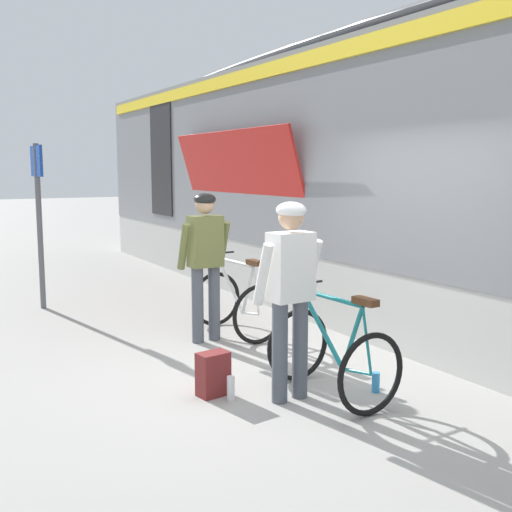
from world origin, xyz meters
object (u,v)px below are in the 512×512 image
(train_car, at_px, (491,175))
(water_bottle_by_the_backpack, at_px, (231,388))
(bicycle_near_teal, at_px, (332,354))
(bicycle_far_white, at_px, (237,303))
(water_bottle_near_the_bikes, at_px, (376,382))
(backpack_on_platform, at_px, (213,374))
(cyclist_near_in_white, at_px, (290,283))
(platform_sign_post, at_px, (38,198))
(cyclist_far_in_olive, at_px, (205,254))

(train_car, bearing_deg, water_bottle_by_the_backpack, -174.15)
(bicycle_near_teal, height_order, bicycle_far_white, same)
(bicycle_near_teal, bearing_deg, water_bottle_by_the_backpack, 155.26)
(train_car, distance_m, water_bottle_near_the_bikes, 3.21)
(bicycle_near_teal, bearing_deg, bicycle_far_white, 83.67)
(train_car, xyz_separation_m, water_bottle_near_the_bikes, (-2.46, -0.87, -1.87))
(water_bottle_near_the_bikes, bearing_deg, backpack_on_platform, 153.10)
(water_bottle_near_the_bikes, bearing_deg, train_car, 19.45)
(cyclist_near_in_white, bearing_deg, platform_sign_post, 103.44)
(cyclist_far_in_olive, distance_m, water_bottle_near_the_bikes, 2.60)
(cyclist_near_in_white, bearing_deg, bicycle_near_teal, -20.81)
(cyclist_far_in_olive, bearing_deg, backpack_on_platform, -113.20)
(backpack_on_platform, bearing_deg, platform_sign_post, 89.75)
(water_bottle_by_the_backpack, bearing_deg, backpack_on_platform, 114.11)
(bicycle_far_white, bearing_deg, cyclist_near_in_white, -105.96)
(bicycle_far_white, bearing_deg, cyclist_far_in_olive, -169.97)
(train_car, bearing_deg, cyclist_far_in_olive, 154.63)
(bicycle_near_teal, height_order, backpack_on_platform, bicycle_near_teal)
(train_car, xyz_separation_m, bicycle_near_teal, (-2.88, -0.76, -1.56))
(backpack_on_platform, relative_size, water_bottle_near_the_bikes, 2.15)
(train_car, relative_size, bicycle_near_teal, 17.89)
(bicycle_near_teal, bearing_deg, platform_sign_post, 106.95)
(bicycle_far_white, height_order, water_bottle_near_the_bikes, bicycle_far_white)
(backpack_on_platform, xyz_separation_m, water_bottle_by_the_backpack, (0.08, -0.19, -0.09))
(bicycle_near_teal, distance_m, backpack_on_platform, 1.09)
(water_bottle_by_the_backpack, distance_m, platform_sign_post, 4.94)
(bicycle_far_white, xyz_separation_m, backpack_on_platform, (-1.16, -1.74, -0.20))
(cyclist_far_in_olive, bearing_deg, water_bottle_by_the_backpack, -108.79)
(bicycle_near_teal, xyz_separation_m, water_bottle_by_the_backpack, (-0.83, 0.38, -0.29))
(water_bottle_by_the_backpack, bearing_deg, cyclist_far_in_olive, 71.21)
(water_bottle_by_the_backpack, height_order, platform_sign_post, platform_sign_post)
(cyclist_near_in_white, xyz_separation_m, bicycle_near_teal, (0.36, -0.14, -0.65))
(cyclist_near_in_white, bearing_deg, backpack_on_platform, 141.86)
(water_bottle_near_the_bikes, bearing_deg, bicycle_far_white, 93.94)
(cyclist_near_in_white, height_order, cyclist_far_in_olive, same)
(cyclist_near_in_white, relative_size, platform_sign_post, 0.73)
(cyclist_far_in_olive, xyz_separation_m, backpack_on_platform, (-0.71, -1.66, -0.85))
(train_car, bearing_deg, water_bottle_near_the_bikes, -160.55)
(cyclist_far_in_olive, distance_m, bicycle_far_white, 0.80)
(bicycle_near_teal, relative_size, bicycle_far_white, 0.99)
(bicycle_near_teal, distance_m, water_bottle_by_the_backpack, 0.96)
(cyclist_near_in_white, distance_m, platform_sign_post, 5.06)
(water_bottle_near_the_bikes, height_order, water_bottle_by_the_backpack, water_bottle_by_the_backpack)
(cyclist_near_in_white, relative_size, bicycle_near_teal, 1.60)
(backpack_on_platform, bearing_deg, bicycle_far_white, 47.94)
(bicycle_near_teal, xyz_separation_m, water_bottle_near_the_bikes, (0.42, -0.11, -0.31))
(cyclist_far_in_olive, relative_size, water_bottle_by_the_backpack, 8.08)
(cyclist_near_in_white, height_order, water_bottle_near_the_bikes, cyclist_near_in_white)
(train_car, relative_size, cyclist_near_in_white, 11.17)
(water_bottle_near_the_bikes, bearing_deg, cyclist_near_in_white, 162.55)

